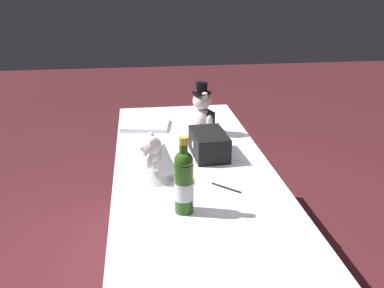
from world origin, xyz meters
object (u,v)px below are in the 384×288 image
at_px(gift_case_black, 209,144).
at_px(guestbook, 146,125).
at_px(teddy_bear_bride, 156,161).
at_px(teddy_bear_groom, 203,114).
at_px(champagne_bottle, 184,181).
at_px(signing_pen, 227,188).

height_order(gift_case_black, guestbook, gift_case_black).
height_order(teddy_bear_bride, gift_case_black, teddy_bear_bride).
distance_m(teddy_bear_bride, gift_case_black, 0.37).
relative_size(teddy_bear_bride, gift_case_black, 0.80).
height_order(teddy_bear_groom, champagne_bottle, champagne_bottle).
relative_size(teddy_bear_groom, gift_case_black, 1.11).
relative_size(teddy_bear_bride, champagne_bottle, 0.70).
height_order(teddy_bear_groom, teddy_bear_bride, teddy_bear_groom).
distance_m(champagne_bottle, guestbook, 1.04).
bearing_deg(teddy_bear_bride, champagne_bottle, 17.41).
bearing_deg(gift_case_black, teddy_bear_groom, 176.42).
distance_m(champagne_bottle, gift_case_black, 0.57).
distance_m(teddy_bear_groom, signing_pen, 0.72).
relative_size(teddy_bear_groom, signing_pen, 2.59).
distance_m(champagne_bottle, signing_pen, 0.29).
bearing_deg(champagne_bottle, gift_case_black, 160.30).
height_order(champagne_bottle, signing_pen, champagne_bottle).
height_order(teddy_bear_groom, guestbook, teddy_bear_groom).
xyz_separation_m(teddy_bear_bride, signing_pen, (0.14, 0.30, -0.09)).
xyz_separation_m(teddy_bear_bride, guestbook, (-0.72, -0.03, -0.08)).
bearing_deg(signing_pen, gift_case_black, -177.30).
height_order(champagne_bottle, guestbook, champagne_bottle).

